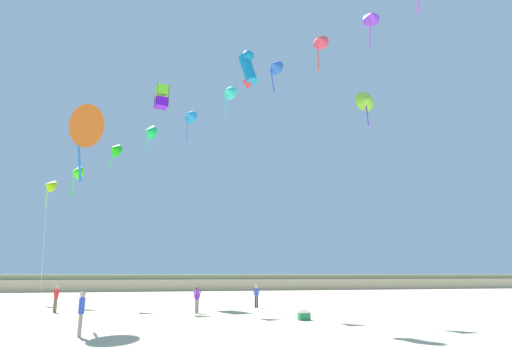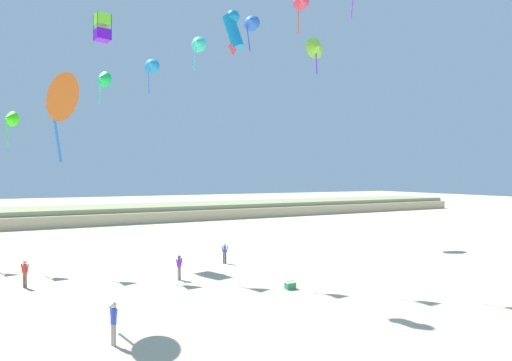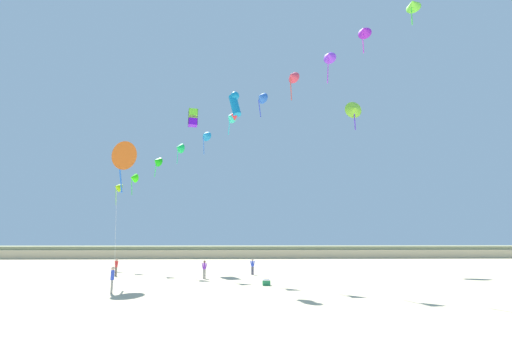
# 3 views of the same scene
# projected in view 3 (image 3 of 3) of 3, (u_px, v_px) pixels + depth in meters

# --- Properties ---
(ground_plane) EXTENTS (240.00, 240.00, 0.00)m
(ground_plane) POSITION_uv_depth(u_px,v_px,m) (232.00, 300.00, 18.77)
(ground_plane) COLOR beige
(dune_ridge) EXTENTS (120.00, 12.63, 2.11)m
(dune_ridge) POSITION_uv_depth(u_px,v_px,m) (240.00, 252.00, 65.73)
(dune_ridge) COLOR #BFAE8B
(dune_ridge) RESTS_ON ground
(person_near_left) EXTENTS (0.49, 0.32, 1.49)m
(person_near_left) POSITION_uv_depth(u_px,v_px,m) (252.00, 265.00, 32.72)
(person_near_left) COLOR #282D4C
(person_near_left) RESTS_ON ground
(person_near_right) EXTENTS (0.51, 0.31, 1.52)m
(person_near_right) POSITION_uv_depth(u_px,v_px,m) (204.00, 268.00, 29.53)
(person_near_right) COLOR gray
(person_near_right) RESTS_ON ground
(person_mid_center) EXTENTS (0.47, 0.40, 1.56)m
(person_mid_center) POSITION_uv_depth(u_px,v_px,m) (116.00, 266.00, 31.45)
(person_mid_center) COLOR #726656
(person_mid_center) RESTS_ON ground
(person_far_left) EXTENTS (0.26, 0.56, 1.63)m
(person_far_left) POSITION_uv_depth(u_px,v_px,m) (112.00, 278.00, 21.30)
(person_far_left) COLOR gray
(person_far_left) RESTS_ON ground
(kite_banner_string) EXTENTS (35.60, 24.67, 24.23)m
(kite_banner_string) POSITION_uv_depth(u_px,v_px,m) (259.00, 99.00, 32.77)
(kite_banner_string) COLOR #90D10B
(large_kite_low_lead) EXTENTS (1.42, 1.45, 2.64)m
(large_kite_low_lead) POSITION_uv_depth(u_px,v_px,m) (235.00, 105.00, 29.60)
(large_kite_low_lead) COLOR #0F7DC1
(large_kite_mid_trail) EXTENTS (2.49, 2.75, 4.40)m
(large_kite_mid_trail) POSITION_uv_depth(u_px,v_px,m) (122.00, 155.00, 28.09)
(large_kite_mid_trail) COLOR #CC5817
(large_kite_high_solo) EXTENTS (1.36, 1.36, 2.16)m
(large_kite_high_solo) POSITION_uv_depth(u_px,v_px,m) (193.00, 118.00, 43.93)
(large_kite_high_solo) COLOR #6010DB
(large_kite_outer_drift) EXTENTS (2.23, 0.90, 3.92)m
(large_kite_outer_drift) POSITION_uv_depth(u_px,v_px,m) (354.00, 109.00, 43.43)
(large_kite_outer_drift) COLOR #7FD231
(beach_cooler) EXTENTS (0.58, 0.41, 0.46)m
(beach_cooler) POSITION_uv_depth(u_px,v_px,m) (266.00, 282.00, 24.96)
(beach_cooler) COLOR #23844C
(beach_cooler) RESTS_ON ground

